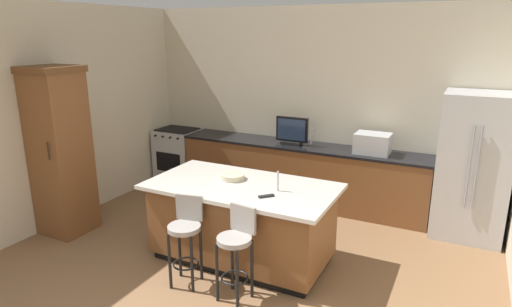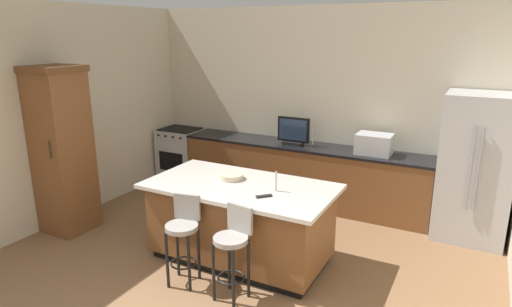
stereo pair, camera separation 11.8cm
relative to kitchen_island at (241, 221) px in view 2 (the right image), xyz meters
The scene contains 15 objects.
wall_back 2.55m from the kitchen_island, 89.48° to the left, with size 6.05×0.12×2.96m, color beige.
wall_left 2.98m from the kitchen_island, behind, with size 0.12×4.68×2.96m, color beige.
counter_back 1.97m from the kitchen_island, 91.34° to the left, with size 3.86×0.62×0.92m.
kitchen_island is the anchor object (origin of this frame).
refrigerator 3.02m from the kitchen_island, 39.16° to the left, with size 0.84×0.81×1.87m.
range_oven 3.05m from the kitchen_island, 139.94° to the left, with size 0.71×0.63×0.94m.
cabinet_tower 2.56m from the kitchen_island, behind, with size 0.62×0.62×2.18m.
microwave 2.30m from the kitchen_island, 62.43° to the left, with size 0.48×0.36×0.28m, color #B7BABF.
tv_monitor 2.03m from the kitchen_island, 95.14° to the left, with size 0.50×0.16×0.42m.
sink_faucet_back 2.15m from the kitchen_island, 87.54° to the left, with size 0.02×0.02×0.24m, color #B2B2B7.
sink_faucet_island 0.71m from the kitchen_island, ahead, with size 0.02×0.02×0.22m, color #B2B2B7.
bar_stool_left 0.76m from the kitchen_island, 111.90° to the right, with size 0.35×0.36×0.95m.
bar_stool_right 0.79m from the kitchen_island, 65.77° to the right, with size 0.34×0.36×0.95m.
fruit_bowl 0.53m from the kitchen_island, 148.25° to the left, with size 0.28×0.28×0.06m, color beige.
tv_remote 0.65m from the kitchen_island, 28.30° to the right, with size 0.04×0.17×0.02m, color black.
Camera 2 is at (2.28, -2.06, 2.57)m, focal length 30.49 mm.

